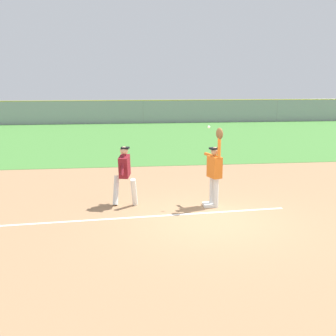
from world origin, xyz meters
TOP-DOWN VIEW (x-y plane):
  - ground_plane at (0.00, 0.00)m, footprint 77.25×77.25m
  - outfield_grass at (0.00, 16.22)m, footprint 46.83×18.27m
  - chalk_foul_line at (-3.73, 0.30)m, footprint 11.97×0.98m
  - first_base at (0.27, 1.20)m, footprint 0.39×0.39m
  - fielder at (0.39, 1.14)m, footprint 0.39×0.88m
  - runner at (-2.13, 1.57)m, footprint 0.75×0.84m
  - baseball at (0.22, 1.29)m, footprint 0.07×0.07m
  - outfield_fence at (0.00, 25.36)m, footprint 46.91×0.08m
  - parked_car_tan at (-7.72, 29.09)m, footprint 4.59×2.52m
  - parked_car_black at (-1.92, 28.14)m, footprint 4.51×2.33m
  - parked_car_silver at (2.78, 28.82)m, footprint 4.58×2.49m
  - parked_car_blue at (7.52, 28.43)m, footprint 4.45×2.22m

SIDE VIEW (x-z plane):
  - ground_plane at x=0.00m, z-range 0.00..0.00m
  - chalk_foul_line at x=-3.73m, z-range 0.00..0.01m
  - outfield_grass at x=0.00m, z-range 0.00..0.01m
  - first_base at x=0.27m, z-range 0.00..0.08m
  - parked_car_tan at x=-7.72m, z-range 0.05..1.30m
  - parked_car_black at x=-1.92m, z-range 0.05..1.30m
  - parked_car_silver at x=2.78m, z-range 0.05..1.30m
  - parked_car_blue at x=7.52m, z-range 0.05..1.30m
  - outfield_fence at x=0.00m, z-range 0.00..1.94m
  - runner at x=-2.13m, z-range 0.14..1.86m
  - fielder at x=0.39m, z-range -0.02..2.26m
  - baseball at x=0.22m, z-range 2.23..2.31m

